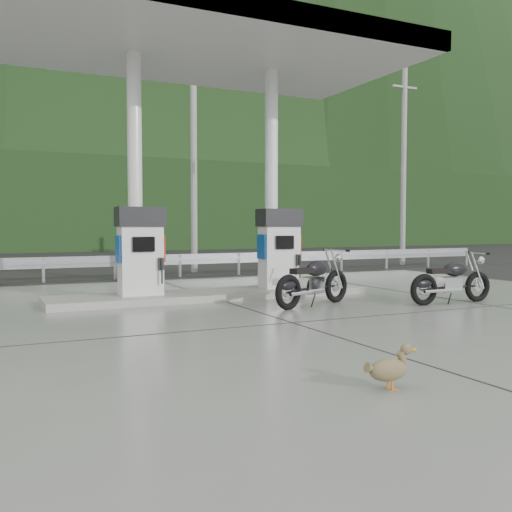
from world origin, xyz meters
name	(u,v)px	position (x,y,z in m)	size (l,w,h in m)	color
ground	(265,315)	(0.00, 0.00, 0.00)	(160.00, 160.00, 0.00)	black
forecourt_apron	(265,315)	(0.00, 0.00, 0.01)	(18.00, 14.00, 0.02)	slate
pump_island	(214,295)	(0.00, 2.50, 0.10)	(7.00, 1.40, 0.15)	gray
gas_pump_left	(140,251)	(-1.60, 2.50, 1.07)	(0.95, 0.55, 1.80)	silver
gas_pump_right	(279,249)	(1.60, 2.50, 1.07)	(0.95, 0.55, 1.80)	silver
canopy_column_left	(135,174)	(-1.60, 2.90, 2.67)	(0.30, 0.30, 5.00)	white
canopy_column_right	(271,179)	(1.60, 2.90, 2.67)	(0.30, 0.30, 5.00)	white
canopy_roof	(213,47)	(0.00, 2.50, 5.37)	(8.50, 5.00, 0.40)	silver
guardrail	(148,255)	(0.00, 8.00, 0.71)	(26.00, 0.16, 1.42)	#A1A4A9
road	(123,270)	(0.00, 11.50, 0.00)	(60.00, 7.00, 0.01)	black
utility_pole_b	(194,155)	(2.00, 9.50, 4.00)	(0.22, 0.22, 8.00)	gray
utility_pole_c	(404,167)	(11.00, 9.50, 4.00)	(0.22, 0.22, 8.00)	gray
tree_band	(60,204)	(0.00, 30.00, 3.00)	(80.00, 6.00, 6.00)	black
forested_hills	(29,240)	(0.00, 60.00, 0.00)	(100.00, 40.00, 140.00)	black
motorcycle_left	(313,282)	(1.33, 0.55, 0.50)	(2.01, 0.63, 0.95)	black
motorcycle_right	(451,281)	(4.03, -0.35, 0.47)	(1.89, 0.60, 0.90)	black
duck	(388,370)	(-1.00, -4.68, 0.20)	(0.51, 0.14, 0.37)	brown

